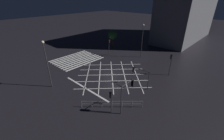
{
  "coord_description": "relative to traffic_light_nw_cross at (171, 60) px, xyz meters",
  "views": [
    {
      "loc": [
        18.58,
        17.16,
        13.56
      ],
      "look_at": [
        0.0,
        0.0,
        1.02
      ],
      "focal_mm": 24.0,
      "sensor_mm": 36.0,
      "label": 1
    }
  ],
  "objects": [
    {
      "name": "road_markings",
      "position": [
        7.54,
        -15.83,
        -3.01
      ],
      "size": [
        15.84,
        23.17,
        0.01
      ],
      "color": "silver",
      "rests_on": "ground_plane"
    },
    {
      "name": "traffic_light_median_north",
      "position": [
        7.01,
        -2.15,
        -0.64
      ],
      "size": [
        0.36,
        3.18,
        3.2
      ],
      "rotation": [
        0.0,
        0.0,
        -1.57
      ],
      "color": "#2D2D30",
      "rests_on": "ground_plane"
    },
    {
      "name": "pedestrian_railing",
      "position": [
        14.12,
        -1.6,
        -2.34
      ],
      "size": [
        5.59,
        6.05,
        1.05
      ],
      "rotation": [
        0.0,
        0.0,
        2.32
      ],
      "color": "gray",
      "rests_on": "ground_plane"
    },
    {
      "name": "street_lamp_east",
      "position": [
        -4.33,
        -9.02,
        1.98
      ],
      "size": [
        0.4,
        0.4,
        7.91
      ],
      "color": "#2D2D30",
      "rests_on": "ground_plane"
    },
    {
      "name": "street_lamp_west",
      "position": [
        17.1,
        -12.48,
        2.08
      ],
      "size": [
        0.43,
        0.43,
        7.79
      ],
      "color": "#2D2D30",
      "rests_on": "ground_plane"
    },
    {
      "name": "street_tree_near",
      "position": [
        -4.93,
        -19.06,
        0.74
      ],
      "size": [
        2.61,
        2.61,
        5.08
      ],
      "color": "#473323",
      "rests_on": "ground_plane"
    },
    {
      "name": "traffic_light_ne_main",
      "position": [
        13.04,
        0.06,
        0.09
      ],
      "size": [
        2.48,
        0.36,
        4.23
      ],
      "rotation": [
        0.0,
        0.0,
        3.14
      ],
      "color": "#2D2D30",
      "rests_on": "ground_plane"
    },
    {
      "name": "traffic_light_ne_cross",
      "position": [
        14.88,
        -1.1,
        -0.67
      ],
      "size": [
        0.36,
        0.39,
        3.28
      ],
      "rotation": [
        0.0,
        0.0,
        -1.57
      ],
      "color": "#2D2D30",
      "rests_on": "ground_plane"
    },
    {
      "name": "ground_plane",
      "position": [
        7.25,
        -7.95,
        -3.01
      ],
      "size": [
        200.0,
        200.0,
        0.0
      ],
      "primitive_type": "plane",
      "color": "black"
    },
    {
      "name": "traffic_light_sw_cross",
      "position": [
        -0.3,
        -15.89,
        -0.21
      ],
      "size": [
        0.36,
        0.39,
        3.92
      ],
      "rotation": [
        0.0,
        0.0,
        1.57
      ],
      "color": "#2D2D30",
      "rests_on": "ground_plane"
    },
    {
      "name": "traffic_light_nw_cross",
      "position": [
        0.0,
        0.0,
        0.0
      ],
      "size": [
        0.36,
        0.39,
        4.22
      ],
      "rotation": [
        0.0,
        0.0,
        -1.57
      ],
      "color": "#2D2D30",
      "rests_on": "ground_plane"
    }
  ]
}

